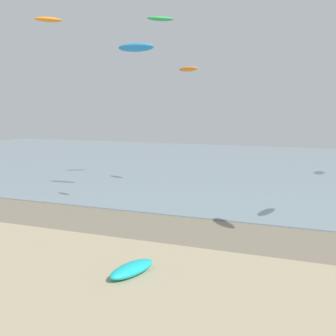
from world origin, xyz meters
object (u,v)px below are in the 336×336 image
(grounded_kite, at_px, (132,269))
(kite_aloft_5, at_px, (48,19))
(kite_aloft_7, at_px, (136,47))
(kite_aloft_6, at_px, (188,69))
(kite_aloft_1, at_px, (160,19))

(grounded_kite, height_order, kite_aloft_5, kite_aloft_5)
(kite_aloft_5, xyz_separation_m, kite_aloft_7, (1.76, 10.33, -0.75))
(grounded_kite, height_order, kite_aloft_6, kite_aloft_6)
(kite_aloft_1, relative_size, kite_aloft_7, 0.82)
(grounded_kite, xyz_separation_m, kite_aloft_7, (-8.06, 16.67, 14.21))
(grounded_kite, bearing_deg, kite_aloft_7, 39.25)
(kite_aloft_6, xyz_separation_m, kite_aloft_7, (-2.74, -6.56, 1.52))
(kite_aloft_5, bearing_deg, grounded_kite, -77.39)
(kite_aloft_5, bearing_deg, kite_aloft_1, 42.14)
(kite_aloft_1, bearing_deg, grounded_kite, -107.88)
(grounded_kite, relative_size, kite_aloft_5, 1.71)
(grounded_kite, relative_size, kite_aloft_7, 0.92)
(kite_aloft_5, distance_m, kite_aloft_6, 17.63)
(kite_aloft_6, bearing_deg, grounded_kite, 131.76)
(kite_aloft_1, height_order, kite_aloft_6, kite_aloft_1)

